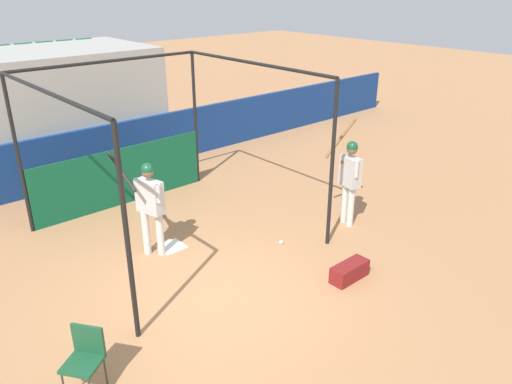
{
  "coord_description": "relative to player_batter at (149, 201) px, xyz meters",
  "views": [
    {
      "loc": [
        -3.79,
        -5.19,
        4.53
      ],
      "look_at": [
        1.73,
        1.06,
        0.94
      ],
      "focal_mm": 35.0,
      "sensor_mm": 36.0,
      "label": 1
    }
  ],
  "objects": [
    {
      "name": "ground_plane",
      "position": [
        0.03,
        -1.82,
        -1.04
      ],
      "size": [
        60.0,
        60.0,
        0.0
      ],
      "primitive_type": "plane",
      "color": "#A8754C"
    },
    {
      "name": "outfield_wall",
      "position": [
        0.03,
        4.04,
        -0.39
      ],
      "size": [
        24.0,
        0.12,
        1.29
      ],
      "color": "navy",
      "rests_on": "ground"
    },
    {
      "name": "bleacher_section",
      "position": [
        0.03,
        5.7,
        0.44
      ],
      "size": [
        5.95,
        3.2,
        2.97
      ],
      "color": "#9E9E99",
      "rests_on": "ground"
    },
    {
      "name": "batting_cage",
      "position": [
        0.64,
        1.56,
        0.26
      ],
      "size": [
        4.0,
        4.19,
        3.07
      ],
      "color": "black",
      "rests_on": "ground"
    },
    {
      "name": "home_plate",
      "position": [
        0.36,
        -0.01,
        -1.03
      ],
      "size": [
        0.44,
        0.44,
        0.02
      ],
      "color": "white",
      "rests_on": "ground"
    },
    {
      "name": "player_batter",
      "position": [
        0.0,
        0.0,
        0.0
      ],
      "size": [
        0.59,
        0.88,
        1.87
      ],
      "rotation": [
        0.0,
        0.0,
        1.83
      ],
      "color": "silver",
      "rests_on": "ground"
    },
    {
      "name": "player_waiting",
      "position": [
        3.51,
        -1.5,
        -0.0
      ],
      "size": [
        0.51,
        0.81,
        2.08
      ],
      "rotation": [
        0.0,
        0.0,
        1.37
      ],
      "color": "silver",
      "rests_on": "ground"
    },
    {
      "name": "folding_chair",
      "position": [
        -2.22,
        -2.27,
        -0.52
      ],
      "size": [
        0.56,
        0.56,
        0.84
      ],
      "rotation": [
        0.0,
        0.0,
        2.19
      ],
      "color": "#194C2D",
      "rests_on": "ground"
    },
    {
      "name": "equipment_bag",
      "position": [
        1.97,
        -2.82,
        -0.9
      ],
      "size": [
        0.7,
        0.28,
        0.28
      ],
      "color": "maroon",
      "rests_on": "ground"
    },
    {
      "name": "baseball",
      "position": [
        1.94,
        -1.26,
        -1.0
      ],
      "size": [
        0.07,
        0.07,
        0.07
      ],
      "color": "white",
      "rests_on": "ground"
    }
  ]
}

